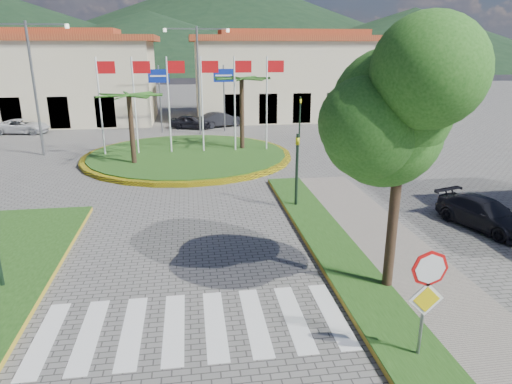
{
  "coord_description": "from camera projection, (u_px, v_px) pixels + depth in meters",
  "views": [
    {
      "loc": [
        0.2,
        -5.79,
        6.55
      ],
      "look_at": [
        2.21,
        8.0,
        2.1
      ],
      "focal_mm": 32.0,
      "sensor_mm": 36.0,
      "label": 1
    }
  ],
  "objects": [
    {
      "name": "sidewalk_right",
      "position": [
        464.0,
        352.0,
        10.11
      ],
      "size": [
        4.0,
        28.0,
        0.15
      ],
      "primitive_type": "cube",
      "color": "gray",
      "rests_on": "ground"
    },
    {
      "name": "verge_right",
      "position": [
        413.0,
        357.0,
        9.94
      ],
      "size": [
        1.6,
        28.0,
        0.18
      ],
      "primitive_type": "cube",
      "color": "#1D4313",
      "rests_on": "ground"
    },
    {
      "name": "crosswalk",
      "position": [
        191.0,
        326.0,
        11.19
      ],
      "size": [
        8.0,
        3.0,
        0.01
      ],
      "primitive_type": "cube",
      "color": "silver",
      "rests_on": "ground"
    },
    {
      "name": "roundabout_island",
      "position": [
        188.0,
        155.0,
        28.11
      ],
      "size": [
        12.7,
        12.7,
        6.0
      ],
      "color": "yellow",
      "rests_on": "ground"
    },
    {
      "name": "stop_sign",
      "position": [
        427.0,
        288.0,
        9.41
      ],
      "size": [
        0.8,
        0.11,
        2.65
      ],
      "color": "slate",
      "rests_on": "ground"
    },
    {
      "name": "deciduous_tree",
      "position": [
        404.0,
        105.0,
        11.32
      ],
      "size": [
        3.6,
        3.6,
        6.8
      ],
      "color": "black",
      "rests_on": "ground"
    },
    {
      "name": "traffic_light_right",
      "position": [
        297.0,
        164.0,
        18.77
      ],
      "size": [
        0.15,
        0.18,
        3.2
      ],
      "color": "black",
      "rests_on": "ground"
    },
    {
      "name": "traffic_light_far",
      "position": [
        300.0,
        115.0,
        32.44
      ],
      "size": [
        0.18,
        0.15,
        3.2
      ],
      "color": "black",
      "rests_on": "ground"
    },
    {
      "name": "direction_sign_west",
      "position": [
        159.0,
        88.0,
        35.27
      ],
      "size": [
        1.6,
        0.14,
        5.2
      ],
      "color": "slate",
      "rests_on": "ground"
    },
    {
      "name": "direction_sign_east",
      "position": [
        224.0,
        87.0,
        35.96
      ],
      "size": [
        1.6,
        0.14,
        5.2
      ],
      "color": "slate",
      "rests_on": "ground"
    },
    {
      "name": "street_lamp_centre",
      "position": [
        198.0,
        75.0,
        34.47
      ],
      "size": [
        4.8,
        0.16,
        8.0
      ],
      "color": "slate",
      "rests_on": "ground"
    },
    {
      "name": "street_lamp_west",
      "position": [
        34.0,
        82.0,
        27.44
      ],
      "size": [
        4.8,
        0.16,
        8.0
      ],
      "color": "slate",
      "rests_on": "ground"
    },
    {
      "name": "building_left",
      "position": [
        25.0,
        78.0,
        40.13
      ],
      "size": [
        23.32,
        9.54,
        8.05
      ],
      "color": "beige",
      "rests_on": "ground"
    },
    {
      "name": "building_right",
      "position": [
        291.0,
        76.0,
        43.43
      ],
      "size": [
        19.08,
        9.54,
        8.05
      ],
      "color": "beige",
      "rests_on": "ground"
    },
    {
      "name": "hill_far_mid",
      "position": [
        229.0,
        21.0,
        155.74
      ],
      "size": [
        180.0,
        180.0,
        30.0
      ],
      "primitive_type": "cone",
      "color": "black",
      "rests_on": "ground"
    },
    {
      "name": "hill_far_east",
      "position": [
        413.0,
        38.0,
        141.57
      ],
      "size": [
        120.0,
        120.0,
        18.0
      ],
      "primitive_type": "cone",
      "color": "black",
      "rests_on": "ground"
    },
    {
      "name": "hill_near_back",
      "position": [
        149.0,
        41.0,
        126.16
      ],
      "size": [
        110.0,
        110.0,
        16.0
      ],
      "primitive_type": "cone",
      "color": "black",
      "rests_on": "ground"
    },
    {
      "name": "white_van",
      "position": [
        22.0,
        126.0,
        35.9
      ],
      "size": [
        4.28,
        2.42,
        1.13
      ],
      "primitive_type": "imported",
      "rotation": [
        0.0,
        0.0,
        1.43
      ],
      "color": "silver",
      "rests_on": "ground"
    },
    {
      "name": "car_dark_a",
      "position": [
        191.0,
        122.0,
        37.91
      ],
      "size": [
        3.62,
        2.49,
        1.14
      ],
      "primitive_type": "imported",
      "rotation": [
        0.0,
        0.0,
        1.2
      ],
      "color": "black",
      "rests_on": "ground"
    },
    {
      "name": "car_dark_b",
      "position": [
        221.0,
        119.0,
        38.91
      ],
      "size": [
        4.01,
        2.52,
        1.25
      ],
      "primitive_type": "imported",
      "rotation": [
        0.0,
        0.0,
        1.91
      ],
      "color": "black",
      "rests_on": "ground"
    },
    {
      "name": "car_side_right",
      "position": [
        485.0,
        214.0,
        17.12
      ],
      "size": [
        2.63,
        4.13,
        1.11
      ],
      "primitive_type": "imported",
      "rotation": [
        0.0,
        0.0,
        0.3
      ],
      "color": "black",
      "rests_on": "ground"
    }
  ]
}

